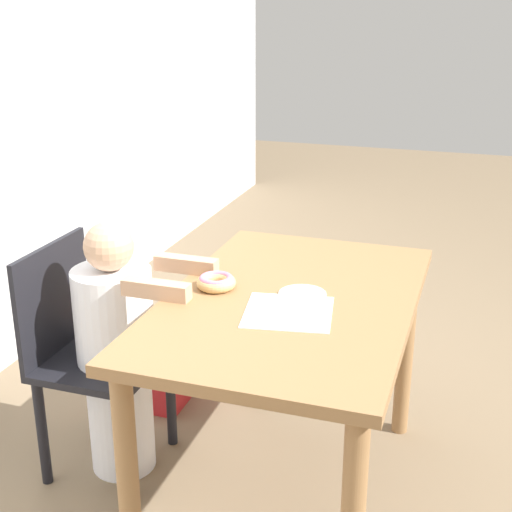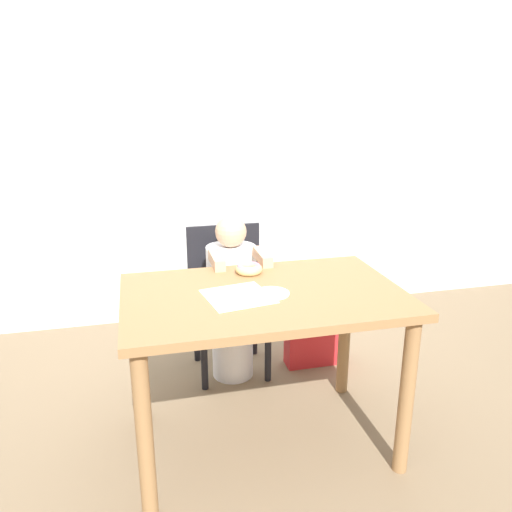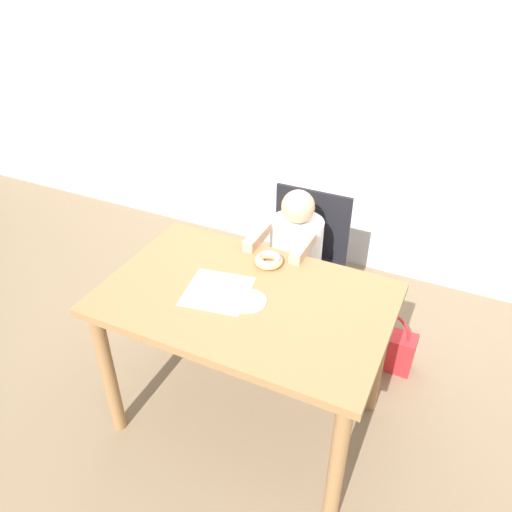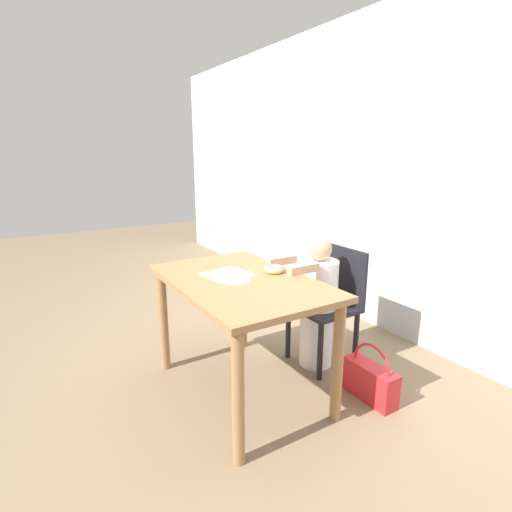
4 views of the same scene
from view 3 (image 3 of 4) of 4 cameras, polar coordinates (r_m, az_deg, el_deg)
ground_plane at (r=2.48m, az=-1.02°, el=-17.72°), size 12.00×12.00×0.00m
wall_back at (r=3.01m, az=12.01°, el=19.90°), size 8.00×0.05×2.50m
dining_table at (r=2.04m, az=-1.19°, el=-6.97°), size 1.13×0.73×0.72m
chair at (r=2.67m, az=5.26°, el=-0.92°), size 0.41×0.38×0.80m
child_figure at (r=2.57m, az=4.40°, el=-1.81°), size 0.27×0.45×0.90m
donut at (r=2.13m, az=1.47°, el=-0.43°), size 0.12×0.12×0.04m
napkin at (r=1.99m, az=-4.42°, el=-4.02°), size 0.29×0.29×0.00m
handbag at (r=2.70m, az=13.99°, el=-9.81°), size 0.34×0.12×0.35m
plate at (r=1.93m, az=-0.94°, el=-5.16°), size 0.14×0.14×0.01m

